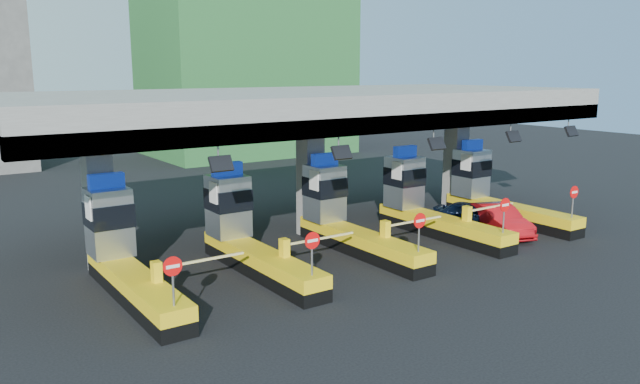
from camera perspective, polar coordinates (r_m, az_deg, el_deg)
ground at (r=28.37m, az=2.50°, el=-5.20°), size 120.00×120.00×0.00m
toll_canopy at (r=29.62m, az=-0.77°, el=7.57°), size 28.00×12.09×7.00m
toll_lane_far_left at (r=23.84m, az=-17.57°, el=-5.44°), size 4.43×8.00×4.16m
toll_lane_left at (r=25.64m, az=-6.83°, el=-3.82°), size 4.43×8.00×4.16m
toll_lane_center at (r=28.23m, az=2.19°, el=-2.35°), size 4.43×8.00×4.16m
toll_lane_right at (r=31.40m, az=9.53°, el=-1.10°), size 4.43×8.00×4.16m
toll_lane_far_right at (r=35.00m, az=15.44°, el=-0.09°), size 4.43×8.00×4.16m
bg_building_scaffold at (r=61.05m, az=-6.89°, el=16.76°), size 18.00×12.00×28.00m
van at (r=32.57m, az=13.83°, el=-2.11°), size 2.99×4.36×1.38m
red_car at (r=31.76m, az=15.94°, el=-2.46°), size 3.00×4.76×1.48m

